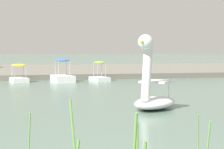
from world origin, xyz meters
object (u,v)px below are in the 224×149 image
object	(u,v)px
pedal_boat_lime	(100,75)
pedal_boat_yellow	(19,76)
pedal_boat_blue	(63,76)
swan_boat	(153,93)

from	to	relation	value
pedal_boat_lime	pedal_boat_yellow	bearing A→B (deg)	179.02
pedal_boat_blue	pedal_boat_yellow	world-z (taller)	pedal_boat_blue
pedal_boat_lime	pedal_boat_yellow	xyz separation A→B (m)	(-5.85, 0.10, 0.03)
pedal_boat_lime	pedal_boat_blue	xyz separation A→B (m)	(-2.80, -0.45, 0.03)
pedal_boat_lime	pedal_boat_yellow	size ratio (longest dim) A/B	0.97
pedal_boat_yellow	pedal_boat_lime	bearing A→B (deg)	-0.98
swan_boat	pedal_boat_blue	distance (m)	14.80
swan_boat	pedal_boat_lime	world-z (taller)	swan_boat
pedal_boat_lime	pedal_boat_blue	world-z (taller)	pedal_boat_blue
swan_boat	pedal_boat_yellow	bearing A→B (deg)	107.73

